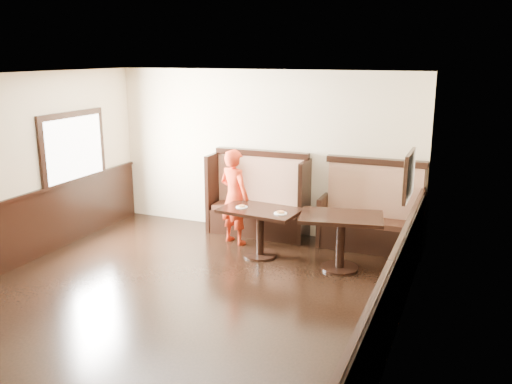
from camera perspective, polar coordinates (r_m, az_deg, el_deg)
The scene contains 9 objects.
ground at distance 6.81m, azimuth -10.45°, elevation -12.52°, with size 7.00×7.00×0.00m, color black.
room_shell at distance 6.92m, azimuth -11.53°, elevation -6.11°, with size 7.00×7.00×7.00m.
booth_main at distance 9.36m, azimuth 0.30°, elevation -1.28°, with size 1.75×0.72×1.45m.
booth_neighbor at distance 8.86m, azimuth 12.08°, elevation -2.84°, with size 1.65×0.72×1.45m.
table_main at distance 8.30m, azimuth 0.43°, elevation -2.97°, with size 1.26×0.86×0.76m.
table_neighbor at distance 7.89m, azimuth 8.93°, elevation -3.88°, with size 1.29×0.98×0.81m.
child at distance 8.84m, azimuth -2.28°, elevation -0.50°, with size 0.57×0.38×1.58m, color red.
pizza_plate_left at distance 8.33m, azimuth -1.52°, elevation -1.55°, with size 0.18×0.18×0.03m.
pizza_plate_right at distance 8.01m, azimuth 2.59°, elevation -2.20°, with size 0.20×0.20×0.04m.
Camera 1 is at (3.39, -5.06, 3.06)m, focal length 38.00 mm.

